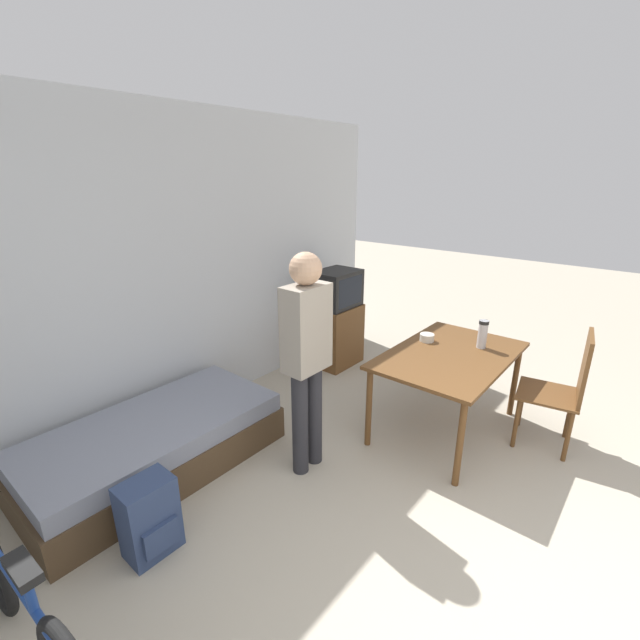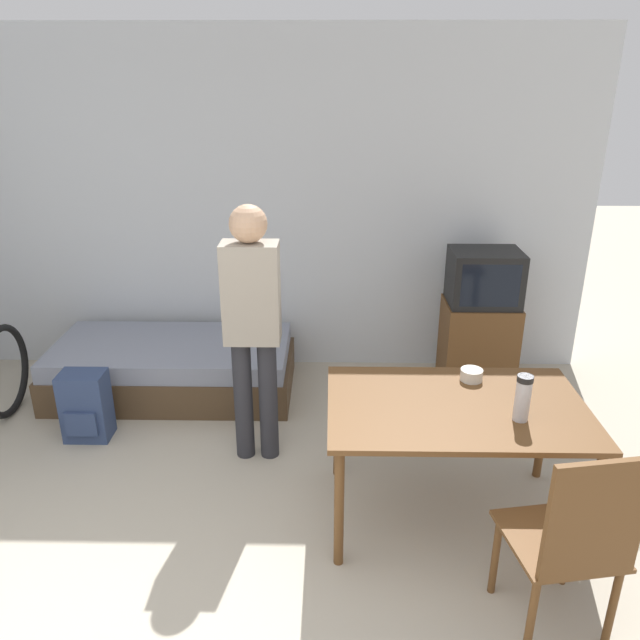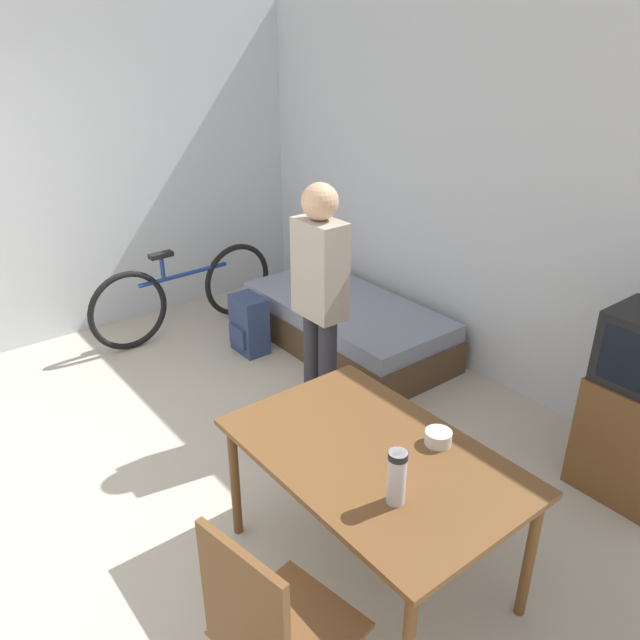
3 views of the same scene
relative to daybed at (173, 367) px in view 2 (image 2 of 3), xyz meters
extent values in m
cube|color=silver|center=(0.57, 0.56, 1.15)|extent=(5.50, 0.06, 2.70)
cube|color=#4C3823|center=(0.00, 0.00, -0.07)|extent=(1.85, 0.91, 0.27)
cube|color=gray|center=(0.00, 0.00, 0.14)|extent=(1.79, 0.88, 0.14)
cube|color=brown|center=(2.39, 0.13, 0.15)|extent=(0.55, 0.44, 0.71)
cube|color=black|center=(2.39, 0.13, 0.71)|extent=(0.52, 0.40, 0.41)
cube|color=black|center=(2.39, -0.06, 0.71)|extent=(0.43, 0.01, 0.32)
cube|color=brown|center=(1.91, -1.46, 0.51)|extent=(1.37, 0.89, 0.03)
cylinder|color=brown|center=(1.28, -1.84, 0.14)|extent=(0.05, 0.05, 0.69)
cylinder|color=brown|center=(2.53, -1.84, 0.14)|extent=(0.05, 0.05, 0.69)
cylinder|color=brown|center=(1.28, -1.07, 0.14)|extent=(0.05, 0.05, 0.69)
cylinder|color=brown|center=(2.53, -1.07, 0.14)|extent=(0.05, 0.05, 0.69)
cube|color=brown|center=(2.24, -2.17, 0.25)|extent=(0.52, 0.52, 0.02)
cube|color=brown|center=(2.28, -2.38, 0.53)|extent=(0.41, 0.10, 0.54)
cylinder|color=brown|center=(2.39, -1.96, 0.02)|extent=(0.04, 0.04, 0.44)
cylinder|color=brown|center=(2.03, -2.02, 0.02)|extent=(0.04, 0.04, 0.44)
cylinder|color=brown|center=(2.46, -2.32, 0.02)|extent=(0.04, 0.04, 0.44)
cylinder|color=brown|center=(2.09, -2.38, 0.02)|extent=(0.04, 0.04, 0.44)
torus|color=black|center=(-1.13, -0.37, 0.14)|extent=(0.07, 0.69, 0.69)
cylinder|color=#28282D|center=(0.68, -0.87, 0.21)|extent=(0.12, 0.12, 0.82)
cylinder|color=#28282D|center=(0.84, -0.87, 0.21)|extent=(0.12, 0.12, 0.82)
cube|color=#9E9384|center=(0.76, -0.87, 0.93)|extent=(0.34, 0.20, 0.62)
sphere|color=tan|center=(0.76, -0.87, 1.35)|extent=(0.22, 0.22, 0.22)
cylinder|color=#B7B7BC|center=(2.20, -1.60, 0.64)|extent=(0.08, 0.08, 0.25)
cylinder|color=black|center=(2.20, -1.60, 0.75)|extent=(0.08, 0.08, 0.03)
cylinder|color=beige|center=(2.04, -1.17, 0.55)|extent=(0.13, 0.13, 0.07)
cube|color=navy|center=(-0.43, -0.68, 0.04)|extent=(0.30, 0.21, 0.49)
cube|color=navy|center=(-0.43, -0.80, -0.03)|extent=(0.21, 0.03, 0.17)
camera|label=1|loc=(-1.32, -2.72, 1.95)|focal=24.00mm
camera|label=2|loc=(1.23, -4.37, 2.17)|focal=35.00mm
camera|label=3|loc=(3.57, -3.07, 2.29)|focal=35.00mm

